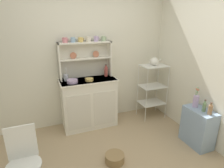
{
  "coord_description": "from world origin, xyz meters",
  "views": [
    {
      "loc": [
        -0.74,
        -1.69,
        1.89
      ],
      "look_at": [
        0.37,
        1.12,
        0.85
      ],
      "focal_mm": 30.14,
      "sensor_mm": 36.0,
      "label": 1
    }
  ],
  "objects_px": {
    "cup_rose_0": "(65,40)",
    "oil_bottle": "(204,107)",
    "wire_chair": "(23,157)",
    "jam_bottle": "(106,71)",
    "porcelain_teapot": "(154,61)",
    "hutch_cabinet": "(89,103)",
    "bakers_rack": "(153,85)",
    "floor_basket": "(115,158)",
    "bowl_mixing_large": "(72,81)",
    "utensil_jar": "(66,78)",
    "hutch_shelf_unit": "(85,57)",
    "side_shelf_blue": "(198,127)",
    "flower_vase": "(196,100)",
    "vinegar_bottle": "(210,110)"
  },
  "relations": [
    {
      "from": "flower_vase",
      "to": "oil_bottle",
      "type": "xyz_separation_m",
      "value": [
        -0.0,
        -0.17,
        -0.03
      ]
    },
    {
      "from": "wire_chair",
      "to": "jam_bottle",
      "type": "distance_m",
      "value": 1.96
    },
    {
      "from": "cup_rose_0",
      "to": "oil_bottle",
      "type": "height_order",
      "value": "cup_rose_0"
    },
    {
      "from": "wire_chair",
      "to": "oil_bottle",
      "type": "height_order",
      "value": "wire_chair"
    },
    {
      "from": "hutch_cabinet",
      "to": "jam_bottle",
      "type": "bearing_deg",
      "value": 13.36
    },
    {
      "from": "hutch_cabinet",
      "to": "bakers_rack",
      "type": "distance_m",
      "value": 1.28
    },
    {
      "from": "cup_rose_0",
      "to": "porcelain_teapot",
      "type": "xyz_separation_m",
      "value": [
        1.58,
        -0.24,
        -0.43
      ]
    },
    {
      "from": "bowl_mixing_large",
      "to": "flower_vase",
      "type": "distance_m",
      "value": 1.99
    },
    {
      "from": "bowl_mixing_large",
      "to": "bakers_rack",
      "type": "bearing_deg",
      "value": -1.57
    },
    {
      "from": "bakers_rack",
      "to": "utensil_jar",
      "type": "xyz_separation_m",
      "value": [
        -1.62,
        0.19,
        0.28
      ]
    },
    {
      "from": "floor_basket",
      "to": "vinegar_bottle",
      "type": "bearing_deg",
      "value": -10.66
    },
    {
      "from": "bowl_mixing_large",
      "to": "jam_bottle",
      "type": "bearing_deg",
      "value": 13.79
    },
    {
      "from": "bowl_mixing_large",
      "to": "oil_bottle",
      "type": "xyz_separation_m",
      "value": [
        1.71,
        -1.15,
        -0.25
      ]
    },
    {
      "from": "bakers_rack",
      "to": "floor_basket",
      "type": "distance_m",
      "value": 1.66
    },
    {
      "from": "floor_basket",
      "to": "cup_rose_0",
      "type": "height_order",
      "value": "cup_rose_0"
    },
    {
      "from": "side_shelf_blue",
      "to": "jam_bottle",
      "type": "bearing_deg",
      "value": 129.97
    },
    {
      "from": "side_shelf_blue",
      "to": "flower_vase",
      "type": "xyz_separation_m",
      "value": [
        0.0,
        0.12,
        0.41
      ]
    },
    {
      "from": "vinegar_bottle",
      "to": "utensil_jar",
      "type": "bearing_deg",
      "value": 141.72
    },
    {
      "from": "jam_bottle",
      "to": "porcelain_teapot",
      "type": "distance_m",
      "value": 0.93
    },
    {
      "from": "wire_chair",
      "to": "jam_bottle",
      "type": "height_order",
      "value": "jam_bottle"
    },
    {
      "from": "hutch_cabinet",
      "to": "flower_vase",
      "type": "xyz_separation_m",
      "value": [
        1.42,
        -1.06,
        0.25
      ]
    },
    {
      "from": "porcelain_teapot",
      "to": "oil_bottle",
      "type": "relative_size",
      "value": 1.31
    },
    {
      "from": "bakers_rack",
      "to": "floor_basket",
      "type": "xyz_separation_m",
      "value": [
        -1.2,
        -0.96,
        -0.62
      ]
    },
    {
      "from": "jam_bottle",
      "to": "flower_vase",
      "type": "relative_size",
      "value": 0.69
    },
    {
      "from": "hutch_cabinet",
      "to": "flower_vase",
      "type": "relative_size",
      "value": 3.07
    },
    {
      "from": "hutch_shelf_unit",
      "to": "jam_bottle",
      "type": "distance_m",
      "value": 0.47
    },
    {
      "from": "hutch_shelf_unit",
      "to": "jam_bottle",
      "type": "height_order",
      "value": "hutch_shelf_unit"
    },
    {
      "from": "bakers_rack",
      "to": "jam_bottle",
      "type": "xyz_separation_m",
      "value": [
        -0.9,
        0.2,
        0.31
      ]
    },
    {
      "from": "floor_basket",
      "to": "porcelain_teapot",
      "type": "bearing_deg",
      "value": 38.78
    },
    {
      "from": "flower_vase",
      "to": "bowl_mixing_large",
      "type": "bearing_deg",
      "value": 150.09
    },
    {
      "from": "hutch_shelf_unit",
      "to": "bowl_mixing_large",
      "type": "height_order",
      "value": "hutch_shelf_unit"
    },
    {
      "from": "hutch_cabinet",
      "to": "bakers_rack",
      "type": "bearing_deg",
      "value": -5.24
    },
    {
      "from": "side_shelf_blue",
      "to": "bowl_mixing_large",
      "type": "height_order",
      "value": "bowl_mixing_large"
    },
    {
      "from": "wire_chair",
      "to": "bowl_mixing_large",
      "type": "relative_size",
      "value": 4.73
    },
    {
      "from": "bakers_rack",
      "to": "porcelain_teapot",
      "type": "bearing_deg",
      "value": 180.0
    },
    {
      "from": "bakers_rack",
      "to": "side_shelf_blue",
      "type": "distance_m",
      "value": 1.14
    },
    {
      "from": "jam_bottle",
      "to": "hutch_cabinet",
      "type": "bearing_deg",
      "value": -166.64
    },
    {
      "from": "hutch_cabinet",
      "to": "wire_chair",
      "type": "height_order",
      "value": "hutch_cabinet"
    },
    {
      "from": "cup_rose_0",
      "to": "wire_chair",
      "type": "bearing_deg",
      "value": -118.26
    },
    {
      "from": "side_shelf_blue",
      "to": "jam_bottle",
      "type": "height_order",
      "value": "jam_bottle"
    },
    {
      "from": "bakers_rack",
      "to": "jam_bottle",
      "type": "distance_m",
      "value": 0.97
    },
    {
      "from": "cup_rose_0",
      "to": "bowl_mixing_large",
      "type": "height_order",
      "value": "cup_rose_0"
    },
    {
      "from": "side_shelf_blue",
      "to": "flower_vase",
      "type": "relative_size",
      "value": 1.88
    },
    {
      "from": "hutch_shelf_unit",
      "to": "vinegar_bottle",
      "type": "relative_size",
      "value": 4.85
    },
    {
      "from": "jam_bottle",
      "to": "wire_chair",
      "type": "bearing_deg",
      "value": -137.41
    },
    {
      "from": "side_shelf_blue",
      "to": "floor_basket",
      "type": "bearing_deg",
      "value": 175.69
    },
    {
      "from": "bowl_mixing_large",
      "to": "utensil_jar",
      "type": "bearing_deg",
      "value": 116.75
    },
    {
      "from": "oil_bottle",
      "to": "jam_bottle",
      "type": "bearing_deg",
      "value": 128.92
    },
    {
      "from": "bakers_rack",
      "to": "wire_chair",
      "type": "relative_size",
      "value": 1.26
    },
    {
      "from": "hutch_shelf_unit",
      "to": "wire_chair",
      "type": "xyz_separation_m",
      "value": [
        -1.04,
        -1.36,
        -0.76
      ]
    }
  ]
}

